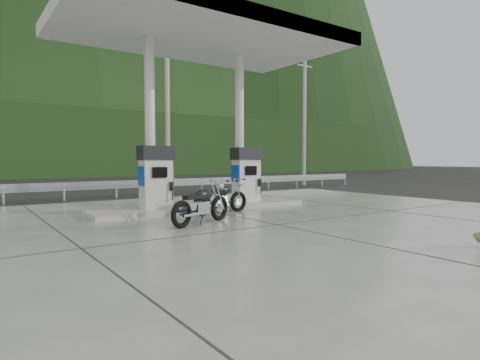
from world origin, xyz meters
TOP-DOWN VIEW (x-y plane):
  - ground at (0.00, 0.00)m, footprint 160.00×160.00m
  - forecourt_apron at (0.00, 0.00)m, footprint 18.00×14.00m
  - pump_island at (0.00, 2.50)m, footprint 7.00×1.40m
  - gas_pump_left at (-1.60, 2.50)m, footprint 0.95×0.55m
  - gas_pump_right at (1.60, 2.50)m, footprint 0.95×0.55m
  - canopy_column_left at (-1.60, 2.90)m, footprint 0.30×0.30m
  - canopy_column_right at (1.60, 2.90)m, footprint 0.30×0.30m
  - canopy_roof at (0.00, 2.50)m, footprint 8.50×5.00m
  - guardrail at (0.00, 8.00)m, footprint 26.00×0.16m
  - road at (0.00, 11.50)m, footprint 60.00×7.00m
  - utility_pole_b at (2.00, 9.50)m, footprint 0.22×0.22m
  - utility_pole_c at (11.00, 9.50)m, footprint 0.22×0.22m
  - tree_band at (0.00, 30.00)m, footprint 80.00×6.00m
  - forested_hills at (0.00, 60.00)m, footprint 100.00×40.00m
  - motorcycle_left at (-0.07, 1.44)m, footprint 1.90×0.82m
  - motorcycle_right at (-1.43, 0.15)m, footprint 2.02×1.26m

SIDE VIEW (x-z plane):
  - ground at x=0.00m, z-range 0.00..0.00m
  - forested_hills at x=0.00m, z-range -70.00..70.00m
  - road at x=0.00m, z-range 0.00..0.01m
  - forecourt_apron at x=0.00m, z-range 0.00..0.02m
  - pump_island at x=0.00m, z-range 0.02..0.17m
  - motorcycle_left at x=-0.07m, z-range 0.02..0.89m
  - motorcycle_right at x=-1.43m, z-range 0.02..0.93m
  - guardrail at x=0.00m, z-range 0.00..1.42m
  - gas_pump_left at x=-1.60m, z-range 0.17..1.97m
  - gas_pump_right at x=1.60m, z-range 0.17..1.97m
  - canopy_column_left at x=-1.60m, z-range 0.17..5.17m
  - canopy_column_right at x=1.60m, z-range 0.17..5.17m
  - tree_band at x=0.00m, z-range 0.00..6.00m
  - utility_pole_b at x=2.00m, z-range 0.00..8.00m
  - utility_pole_c at x=11.00m, z-range 0.00..8.00m
  - canopy_roof at x=0.00m, z-range 5.17..5.57m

